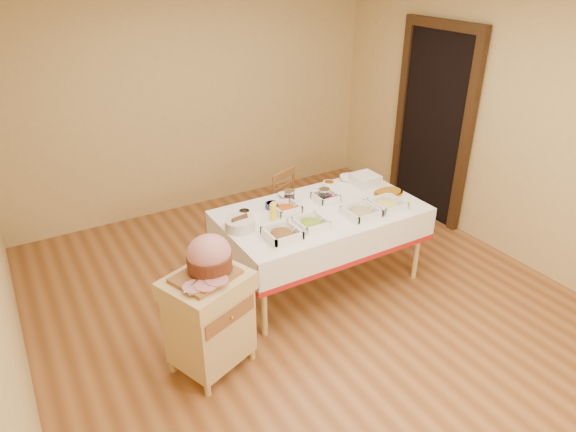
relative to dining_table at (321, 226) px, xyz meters
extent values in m
plane|color=#955B2E|center=(-0.30, -0.30, -0.60)|extent=(5.00, 5.00, 0.00)
plane|color=tan|center=(-0.30, 2.20, 0.70)|extent=(4.50, 0.00, 4.50)
plane|color=tan|center=(1.95, -0.30, 0.70)|extent=(0.00, 5.00, 5.00)
cube|color=black|center=(1.91, 0.60, 0.45)|extent=(0.06, 0.90, 2.10)
cube|color=#352010|center=(1.89, 0.10, 0.45)|extent=(0.08, 0.10, 2.10)
cube|color=#352010|center=(1.89, 1.10, 0.45)|extent=(0.08, 0.10, 2.10)
cube|color=#352010|center=(1.89, 0.60, 1.55)|extent=(0.08, 1.10, 0.10)
cube|color=#D6B975|center=(0.00, 0.00, 0.13)|extent=(1.80, 1.00, 0.04)
cylinder|color=#D6B975|center=(-0.82, -0.42, -0.24)|extent=(0.05, 0.05, 0.71)
cylinder|color=#D6B975|center=(-0.82, 0.42, -0.24)|extent=(0.05, 0.05, 0.71)
cylinder|color=#D6B975|center=(0.82, -0.42, -0.24)|extent=(0.05, 0.05, 0.71)
cylinder|color=#D6B975|center=(0.82, 0.42, -0.24)|extent=(0.05, 0.05, 0.71)
cube|color=white|center=(0.00, 0.00, 0.16)|extent=(1.82, 1.02, 0.01)
cube|color=#D6B975|center=(-1.33, -0.53, -0.22)|extent=(0.65, 0.59, 0.57)
cube|color=#D6B975|center=(-1.33, -0.53, 0.13)|extent=(0.70, 0.64, 0.14)
cube|color=brown|center=(-1.33, -0.75, -0.03)|extent=(0.44, 0.18, 0.11)
sphere|color=gold|center=(-1.33, -0.76, -0.03)|extent=(0.03, 0.03, 0.03)
cylinder|color=#D6B975|center=(-1.56, -0.72, -0.55)|extent=(0.05, 0.05, 0.09)
cylinder|color=#D6B975|center=(-1.56, -0.34, -0.55)|extent=(0.05, 0.05, 0.09)
cylinder|color=#D6B975|center=(-1.09, -0.72, -0.55)|extent=(0.05, 0.05, 0.09)
cylinder|color=#D6B975|center=(-1.09, -0.34, -0.55)|extent=(0.05, 0.05, 0.09)
cube|color=brown|center=(0.15, 0.68, -0.19)|extent=(0.47, 0.46, 0.03)
cylinder|color=brown|center=(0.06, 0.47, -0.40)|extent=(0.03, 0.03, 0.40)
cylinder|color=brown|center=(-0.05, 0.77, -0.40)|extent=(0.03, 0.03, 0.40)
cylinder|color=brown|center=(0.35, 0.59, -0.40)|extent=(0.03, 0.03, 0.40)
cylinder|color=brown|center=(0.24, 0.88, -0.40)|extent=(0.03, 0.03, 0.40)
cylinder|color=brown|center=(-0.05, 0.77, 0.01)|extent=(0.03, 0.03, 0.42)
cylinder|color=brown|center=(0.24, 0.88, 0.01)|extent=(0.03, 0.03, 0.42)
cube|color=brown|center=(0.09, 0.83, 0.19)|extent=(0.32, 0.14, 0.08)
cube|color=brown|center=(-1.33, -0.53, 0.22)|extent=(0.42, 0.34, 0.03)
ellipsoid|color=tan|center=(-1.27, -0.49, 0.37)|extent=(0.31, 0.28, 0.27)
cylinder|color=#592814|center=(-1.27, -0.49, 0.29)|extent=(0.32, 0.32, 0.10)
cube|color=silver|center=(-1.38, -0.70, 0.24)|extent=(0.26, 0.12, 0.00)
cylinder|color=silver|center=(-1.41, -0.58, 0.24)|extent=(0.31, 0.09, 0.01)
cube|color=white|center=(-0.56, -0.26, 0.17)|extent=(0.26, 0.26, 0.02)
ellipsoid|color=#A81322|center=(-0.56, -0.26, 0.20)|extent=(0.20, 0.20, 0.07)
cylinder|color=silver|center=(-0.50, -0.28, 0.20)|extent=(0.16, 0.01, 0.12)
cube|color=white|center=(-0.25, -0.21, 0.17)|extent=(0.25, 0.25, 0.01)
ellipsoid|color=gold|center=(-0.25, -0.21, 0.19)|extent=(0.19, 0.19, 0.07)
cylinder|color=silver|center=(-0.20, -0.24, 0.19)|extent=(0.14, 0.01, 0.10)
cube|color=white|center=(0.23, -0.27, 0.17)|extent=(0.27, 0.27, 0.02)
ellipsoid|color=tan|center=(0.23, -0.27, 0.20)|extent=(0.21, 0.21, 0.07)
cylinder|color=silver|center=(0.29, -0.30, 0.20)|extent=(0.15, 0.01, 0.11)
cube|color=white|center=(0.54, -0.26, 0.17)|extent=(0.27, 0.27, 0.01)
ellipsoid|color=#DED569|center=(0.54, -0.26, 0.19)|extent=(0.21, 0.21, 0.07)
cylinder|color=silver|center=(0.60, -0.29, 0.20)|extent=(0.14, 0.01, 0.10)
cube|color=white|center=(-0.29, 0.13, 0.17)|extent=(0.22, 0.22, 0.02)
ellipsoid|color=#BF510E|center=(-0.29, 0.13, 0.19)|extent=(0.17, 0.17, 0.06)
cylinder|color=silver|center=(-0.24, 0.11, 0.20)|extent=(0.15, 0.01, 0.11)
cube|color=white|center=(0.14, 0.14, 0.17)|extent=(0.21, 0.21, 0.01)
ellipsoid|color=maroon|center=(0.14, 0.14, 0.19)|extent=(0.16, 0.16, 0.06)
cylinder|color=silver|center=(0.19, 0.12, 0.19)|extent=(0.14, 0.01, 0.10)
cylinder|color=white|center=(-0.65, 0.24, 0.19)|extent=(0.12, 0.12, 0.05)
cylinder|color=black|center=(-0.65, 0.24, 0.21)|extent=(0.09, 0.09, 0.02)
cylinder|color=navy|center=(-0.36, 0.26, 0.19)|extent=(0.12, 0.12, 0.05)
cylinder|color=maroon|center=(-0.36, 0.26, 0.20)|extent=(0.10, 0.10, 0.02)
cylinder|color=white|center=(0.34, 0.37, 0.19)|extent=(0.12, 0.12, 0.06)
cylinder|color=#BF510E|center=(0.34, 0.37, 0.21)|extent=(0.09, 0.09, 0.02)
imported|color=white|center=(-0.14, 0.40, 0.18)|extent=(0.14, 0.14, 0.03)
imported|color=white|center=(0.60, 0.42, 0.19)|extent=(0.17, 0.17, 0.05)
cylinder|color=silver|center=(-0.18, 0.26, 0.22)|extent=(0.10, 0.10, 0.12)
cylinder|color=silver|center=(-0.18, 0.26, 0.29)|extent=(0.10, 0.10, 0.01)
cylinder|color=black|center=(-0.18, 0.26, 0.20)|extent=(0.08, 0.08, 0.09)
cylinder|color=silver|center=(0.11, 0.13, 0.22)|extent=(0.10, 0.10, 0.12)
cylinder|color=silver|center=(0.11, 0.13, 0.29)|extent=(0.10, 0.10, 0.01)
cylinder|color=black|center=(0.11, 0.13, 0.20)|extent=(0.08, 0.08, 0.09)
cylinder|color=yellow|center=(-0.46, 0.07, 0.23)|extent=(0.06, 0.06, 0.14)
cone|color=yellow|center=(-0.46, 0.07, 0.32)|extent=(0.04, 0.04, 0.04)
cylinder|color=silver|center=(-0.78, 0.05, 0.21)|extent=(0.25, 0.25, 0.09)
cube|color=white|center=(0.69, 0.25, 0.17)|extent=(0.24, 0.24, 0.01)
cube|color=white|center=(0.69, 0.25, 0.18)|extent=(0.24, 0.24, 0.01)
cube|color=white|center=(0.69, 0.25, 0.20)|extent=(0.24, 0.24, 0.01)
cube|color=white|center=(0.69, 0.25, 0.21)|extent=(0.24, 0.24, 0.01)
cube|color=white|center=(0.69, 0.25, 0.23)|extent=(0.24, 0.24, 0.01)
cube|color=white|center=(0.69, 0.25, 0.24)|extent=(0.24, 0.24, 0.01)
cube|color=white|center=(0.69, 0.25, 0.26)|extent=(0.24, 0.24, 0.01)
ellipsoid|color=gold|center=(0.73, -0.06, 0.18)|extent=(0.31, 0.22, 0.03)
ellipsoid|color=#AB6912|center=(0.73, -0.06, 0.19)|extent=(0.26, 0.18, 0.03)
camera|label=1|loc=(-2.35, -3.37, 2.23)|focal=32.00mm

